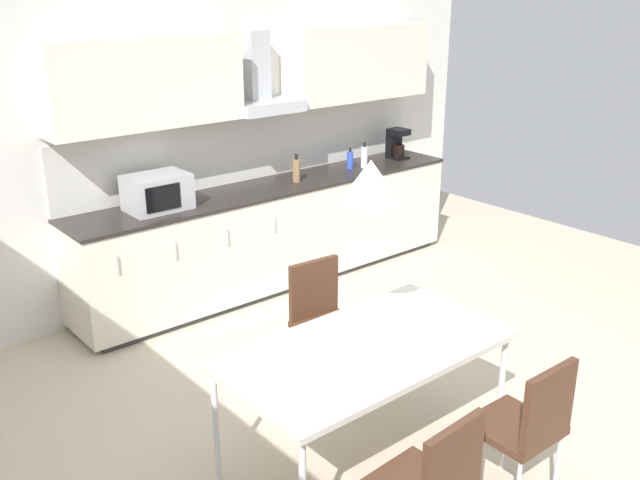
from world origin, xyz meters
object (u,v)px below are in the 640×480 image
(bottle_blue, at_px, (350,160))
(coffee_maker, at_px, (396,143))
(chair_near_right, at_px, (529,421))
(chair_far_right, at_px, (322,312))
(bottle_white, at_px, (364,157))
(bottle_brown, at_px, (296,170))
(dining_table, at_px, (366,353))
(microwave, at_px, (157,192))
(pendant_lamp, at_px, (371,181))

(bottle_blue, bearing_deg, coffee_maker, 2.34)
(chair_near_right, bearing_deg, chair_far_right, 89.73)
(chair_near_right, bearing_deg, bottle_white, 60.04)
(bottle_brown, height_order, chair_far_right, bottle_brown)
(dining_table, relative_size, chair_near_right, 1.86)
(bottle_white, distance_m, dining_table, 3.25)
(microwave, height_order, chair_far_right, microwave)
(coffee_maker, relative_size, bottle_blue, 1.50)
(bottle_white, bearing_deg, chair_near_right, -119.96)
(bottle_blue, bearing_deg, bottle_white, -23.90)
(bottle_white, relative_size, chair_near_right, 0.28)
(coffee_maker, bearing_deg, pendant_lamp, -137.96)
(bottle_blue, relative_size, dining_table, 0.12)
(microwave, distance_m, bottle_blue, 2.03)
(bottle_white, xyz_separation_m, bottle_blue, (-0.13, 0.06, -0.02))
(coffee_maker, distance_m, bottle_blue, 0.66)
(bottle_blue, bearing_deg, chair_near_right, -117.74)
(dining_table, distance_m, pendant_lamp, 0.97)
(bottle_white, distance_m, bottle_blue, 0.14)
(coffee_maker, bearing_deg, chair_far_right, -145.15)
(bottle_brown, relative_size, chair_near_right, 0.29)
(bottle_blue, relative_size, pendant_lamp, 0.63)
(chair_near_right, bearing_deg, bottle_brown, 72.34)
(bottle_brown, bearing_deg, pendant_lamp, -120.13)
(coffee_maker, xyz_separation_m, chair_far_right, (-2.35, -1.64, -0.55))
(bottle_brown, bearing_deg, chair_near_right, -107.66)
(dining_table, relative_size, pendant_lamp, 5.06)
(chair_near_right, bearing_deg, coffee_maker, 54.20)
(chair_near_right, relative_size, pendant_lamp, 2.72)
(coffee_maker, bearing_deg, microwave, -179.44)
(bottle_brown, relative_size, chair_far_right, 0.29)
(coffee_maker, relative_size, chair_near_right, 0.34)
(microwave, bearing_deg, coffee_maker, 0.56)
(bottle_white, distance_m, chair_near_right, 3.71)
(coffee_maker, xyz_separation_m, bottle_white, (-0.52, -0.08, -0.04))
(bottle_brown, height_order, dining_table, bottle_brown)
(bottle_blue, xyz_separation_m, chair_near_right, (-1.71, -3.25, -0.48))
(bottle_white, xyz_separation_m, bottle_brown, (-0.82, 0.01, 0.00))
(bottle_white, height_order, bottle_brown, bottle_brown)
(microwave, relative_size, bottle_white, 1.95)
(bottle_white, height_order, pendant_lamp, pendant_lamp)
(bottle_blue, height_order, pendant_lamp, pendant_lamp)
(bottle_brown, distance_m, dining_table, 2.77)
(bottle_brown, bearing_deg, dining_table, -120.13)
(bottle_brown, height_order, chair_near_right, bottle_brown)
(bottle_blue, distance_m, dining_table, 3.21)
(microwave, relative_size, bottle_blue, 2.40)
(bottle_white, distance_m, bottle_brown, 0.82)
(coffee_maker, height_order, chair_far_right, coffee_maker)
(bottle_brown, bearing_deg, chair_far_right, -122.89)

